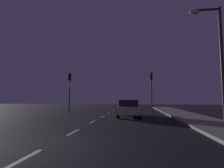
{
  "coord_description": "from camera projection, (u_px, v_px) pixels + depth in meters",
  "views": [
    {
      "loc": [
        2.98,
        -5.77,
        1.61
      ],
      "look_at": [
        0.32,
        14.29,
        3.3
      ],
      "focal_mm": 28.42,
      "sensor_mm": 36.0,
      "label": 1
    }
  ],
  "objects": [
    {
      "name": "street_lamp_right",
      "position": [
        217.0,
        54.0,
        9.95
      ],
      "size": [
        1.73,
        0.36,
        6.84
      ],
      "color": "#2D2D30",
      "rests_on": "ground_plane"
    },
    {
      "name": "traffic_signal_right",
      "position": [
        151.0,
        84.0,
        21.01
      ],
      "size": [
        0.32,
        0.38,
        4.72
      ],
      "color": "#2D2D30",
      "rests_on": "ground_plane"
    },
    {
      "name": "lane_stripe_fourth",
      "position": [
        103.0,
        117.0,
        16.04
      ],
      "size": [
        0.16,
        1.6,
        0.01
      ],
      "primitive_type": "cube",
      "color": "silver",
      "rests_on": "ground_plane"
    },
    {
      "name": "lane_stripe_fifth",
      "position": [
        109.0,
        113.0,
        19.79
      ],
      "size": [
        0.16,
        1.6,
        0.01
      ],
      "primitive_type": "cube",
      "color": "silver",
      "rests_on": "ground_plane"
    },
    {
      "name": "lane_stripe_second",
      "position": [
        74.0,
        132.0,
        8.53
      ],
      "size": [
        0.16,
        1.6,
        0.01
      ],
      "primitive_type": "cube",
      "color": "silver",
      "rests_on": "ground_plane"
    },
    {
      "name": "ground_plane",
      "position": [
        94.0,
        121.0,
        12.88
      ],
      "size": [
        80.0,
        80.0,
        0.0
      ],
      "primitive_type": "plane",
      "color": "black"
    },
    {
      "name": "lane_stripe_nearest",
      "position": [
        25.0,
        158.0,
        4.78
      ],
      "size": [
        0.16,
        1.6,
        0.01
      ],
      "primitive_type": "cube",
      "color": "silver",
      "rests_on": "ground_plane"
    },
    {
      "name": "lane_stripe_third",
      "position": [
        92.0,
        122.0,
        12.28
      ],
      "size": [
        0.16,
        1.6,
        0.01
      ],
      "primitive_type": "cube",
      "color": "silver",
      "rests_on": "ground_plane"
    },
    {
      "name": "car_stopped_ahead",
      "position": [
        128.0,
        108.0,
        16.02
      ],
      "size": [
        2.19,
        4.68,
        1.51
      ],
      "color": "beige",
      "rests_on": "ground_plane"
    },
    {
      "name": "lane_stripe_sixth",
      "position": [
        113.0,
        111.0,
        23.55
      ],
      "size": [
        0.16,
        1.6,
        0.01
      ],
      "primitive_type": "cube",
      "color": "silver",
      "rests_on": "ground_plane"
    },
    {
      "name": "traffic_signal_left",
      "position": [
        70.0,
        85.0,
        22.34
      ],
      "size": [
        0.32,
        0.38,
        4.82
      ],
      "color": "#4C4C51",
      "rests_on": "ground_plane"
    },
    {
      "name": "sidewalk_curb_right",
      "position": [
        204.0,
        122.0,
        11.9
      ],
      "size": [
        3.0,
        40.0,
        0.15
      ],
      "primitive_type": "cube",
      "color": "gray",
      "rests_on": "ground_plane"
    }
  ]
}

